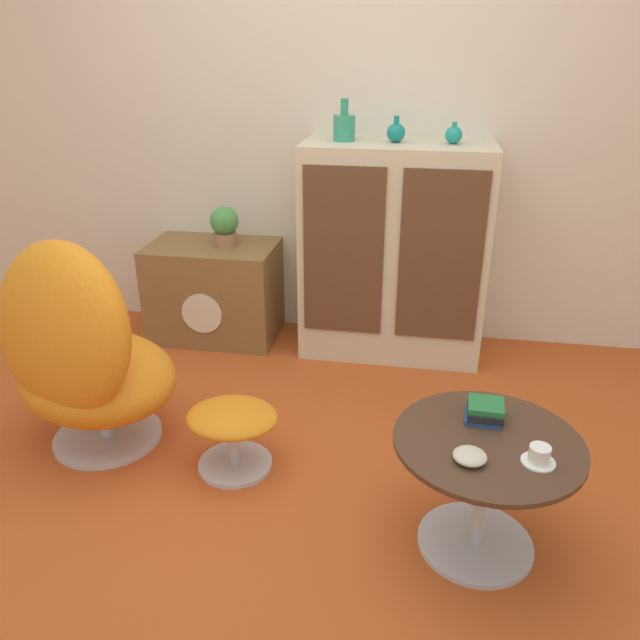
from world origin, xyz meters
TOP-DOWN VIEW (x-y plane):
  - ground_plane at (0.00, 0.00)m, footprint 12.00×12.00m
  - wall_back at (0.00, 1.67)m, footprint 6.40×0.06m
  - sideboard at (0.33, 1.40)m, footprint 0.99×0.48m
  - tv_console at (-0.71, 1.40)m, footprint 0.73×0.48m
  - egg_chair at (-0.88, 0.21)m, footprint 0.90×0.87m
  - ottoman at (-0.23, 0.18)m, footprint 0.38×0.32m
  - coffee_table at (0.75, -0.11)m, footprint 0.63×0.63m
  - vase_leftmost at (0.05, 1.41)m, footprint 0.11×0.11m
  - vase_inner_left at (0.31, 1.41)m, footprint 0.09×0.09m
  - vase_inner_right at (0.60, 1.41)m, footprint 0.09×0.09m
  - potted_plant at (-0.63, 1.40)m, footprint 0.16×0.16m
  - teacup at (0.89, -0.20)m, footprint 0.11×0.11m
  - book_stack at (0.74, 0.02)m, footprint 0.13×0.13m
  - bowl at (0.68, -0.23)m, footprint 0.11×0.11m

SIDE VIEW (x-z plane):
  - ground_plane at x=0.00m, z-range 0.00..0.00m
  - ottoman at x=-0.23m, z-range 0.06..0.35m
  - tv_console at x=-0.71m, z-range 0.00..0.57m
  - coffee_table at x=0.75m, z-range 0.07..0.53m
  - egg_chair at x=-0.88m, z-range -0.04..0.94m
  - bowl at x=0.68m, z-range 0.45..0.49m
  - teacup at x=0.89m, z-range 0.45..0.51m
  - book_stack at x=0.74m, z-range 0.45..0.51m
  - sideboard at x=0.33m, z-range 0.00..1.17m
  - potted_plant at x=-0.63m, z-range 0.58..0.80m
  - vase_inner_right at x=0.60m, z-range 1.16..1.27m
  - vase_inner_left at x=0.31m, z-range 1.15..1.28m
  - vase_leftmost at x=0.05m, z-range 1.14..1.35m
  - wall_back at x=0.00m, z-range 0.00..2.60m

